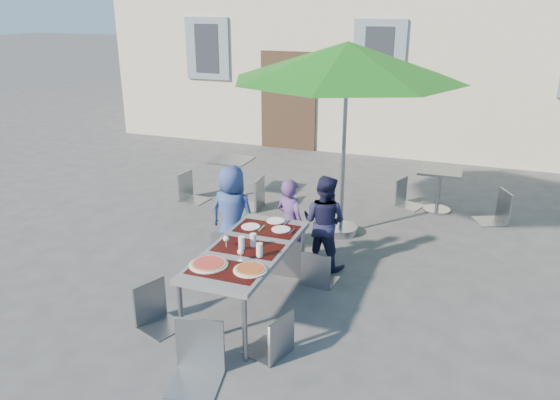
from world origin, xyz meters
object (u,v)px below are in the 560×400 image
at_px(child_0, 232,213).
at_px(chair_0, 229,226).
at_px(dining_table, 248,252).
at_px(pizza_near_left, 209,264).
at_px(chair_2, 319,248).
at_px(chair_5, 195,320).
at_px(bg_chair_l_1, 407,176).
at_px(child_1, 290,223).
at_px(chair_3, 153,281).
at_px(chair_4, 274,311).
at_px(bg_chair_l_0, 189,170).
at_px(chair_1, 290,233).
at_px(pizza_near_right, 250,269).
at_px(bg_chair_r_1, 501,188).
at_px(patio_umbrella, 347,62).
at_px(child_2, 324,222).
at_px(cafe_table_1, 439,183).
at_px(bg_chair_r_0, 253,174).
at_px(cafe_table_0, 232,173).

xyz_separation_m(child_0, chair_0, (0.05, -0.21, -0.09)).
height_order(dining_table, pizza_near_left, pizza_near_left).
bearing_deg(chair_0, chair_2, -4.64).
height_order(chair_5, bg_chair_l_1, chair_5).
bearing_deg(child_1, chair_3, 88.53).
bearing_deg(chair_4, bg_chair_l_0, 129.12).
xyz_separation_m(chair_1, chair_4, (0.42, -1.65, -0.06)).
relative_size(pizza_near_right, bg_chair_l_1, 0.38).
height_order(pizza_near_left, child_1, child_1).
relative_size(dining_table, child_1, 1.59).
height_order(pizza_near_left, chair_3, chair_3).
bearing_deg(bg_chair_l_0, dining_table, -50.91).
relative_size(chair_1, bg_chair_l_0, 1.02).
bearing_deg(child_0, chair_2, 167.72).
bearing_deg(bg_chair_r_1, bg_chair_l_1, 170.30).
bearing_deg(chair_2, patio_umbrella, 94.83).
bearing_deg(patio_umbrella, bg_chair_l_0, 169.71).
height_order(child_2, bg_chair_r_1, child_2).
height_order(dining_table, child_0, child_0).
relative_size(pizza_near_right, child_0, 0.26).
height_order(chair_3, cafe_table_1, chair_3).
relative_size(child_1, chair_1, 1.23).
xyz_separation_m(chair_3, bg_chair_l_1, (1.94, 4.57, -0.01)).
relative_size(chair_1, bg_chair_r_1, 0.99).
relative_size(chair_5, patio_umbrella, 0.32).
xyz_separation_m(child_0, chair_4, (1.27, -1.81, -0.14)).
distance_m(dining_table, pizza_near_right, 0.54).
bearing_deg(dining_table, bg_chair_l_0, 129.09).
xyz_separation_m(pizza_near_right, bg_chair_r_1, (2.34, 4.19, -0.21)).
xyz_separation_m(pizza_near_left, chair_4, (0.76, -0.17, -0.28)).
distance_m(chair_4, bg_chair_l_0, 4.65).
relative_size(pizza_near_left, chair_4, 0.46).
xyz_separation_m(chair_2, cafe_table_1, (1.11, 3.05, -0.02)).
distance_m(chair_2, bg_chair_r_0, 2.76).
bearing_deg(patio_umbrella, chair_2, -85.17).
height_order(chair_1, cafe_table_1, chair_1).
xyz_separation_m(child_1, chair_2, (0.50, -0.38, -0.09)).
xyz_separation_m(child_2, bg_chair_r_1, (2.11, 2.39, -0.05)).
relative_size(cafe_table_1, bg_chair_l_1, 0.81).
relative_size(chair_2, cafe_table_0, 1.24).
relative_size(chair_1, patio_umbrella, 0.30).
xyz_separation_m(dining_table, chair_1, (0.15, 0.96, -0.14)).
bearing_deg(cafe_table_1, chair_2, -109.98).
distance_m(child_1, chair_5, 2.43).
distance_m(chair_4, bg_chair_r_0, 4.04).
xyz_separation_m(child_2, cafe_table_1, (1.20, 2.55, -0.14)).
bearing_deg(pizza_near_right, bg_chair_l_0, 127.48).
height_order(pizza_near_right, patio_umbrella, patio_umbrella).
bearing_deg(chair_4, pizza_near_right, 147.64).
relative_size(pizza_near_right, cafe_table_1, 0.47).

